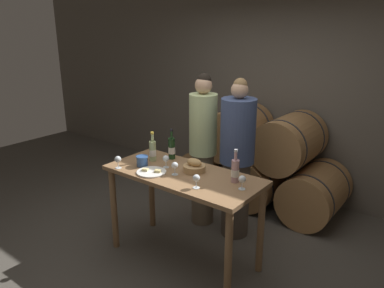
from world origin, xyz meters
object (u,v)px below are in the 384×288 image
at_px(wine_bottle_white, 153,151).
at_px(wine_glass_far_right, 242,180).
at_px(blue_crock, 142,160).
at_px(wine_glass_left, 166,159).
at_px(person_right, 237,160).
at_px(tasting_table, 183,187).
at_px(wine_glass_right, 196,179).
at_px(cheese_plate, 151,172).
at_px(bread_basket, 194,167).
at_px(wine_glass_center, 175,166).
at_px(wine_bottle_red, 172,148).
at_px(person_left, 203,149).
at_px(wine_glass_far_left, 118,160).
at_px(wine_bottle_rose, 235,171).

bearing_deg(wine_bottle_white, wine_glass_far_right, -2.55).
distance_m(blue_crock, wine_glass_left, 0.24).
distance_m(person_right, wine_glass_left, 0.81).
bearing_deg(tasting_table, wine_glass_right, -32.92).
xyz_separation_m(tasting_table, cheese_plate, (-0.24, -0.18, 0.15)).
bearing_deg(cheese_plate, bread_basket, 42.63).
relative_size(cheese_plate, wine_glass_right, 2.26).
bearing_deg(wine_glass_right, wine_glass_center, 160.86).
height_order(person_right, cheese_plate, person_right).
bearing_deg(tasting_table, wine_bottle_red, 145.44).
xyz_separation_m(wine_bottle_red, wine_glass_left, (0.12, -0.22, -0.03)).
bearing_deg(blue_crock, wine_glass_center, 3.33).
xyz_separation_m(tasting_table, person_left, (-0.29, 0.71, 0.12)).
height_order(blue_crock, bread_basket, bread_basket).
height_order(tasting_table, bread_basket, bread_basket).
bearing_deg(wine_glass_far_left, bread_basket, 31.20).
bearing_deg(wine_bottle_rose, wine_glass_far_left, -159.14).
bearing_deg(wine_glass_left, wine_bottle_red, 117.50).
bearing_deg(wine_glass_far_right, blue_crock, -173.26).
relative_size(wine_glass_far_left, wine_glass_right, 1.00).
height_order(person_left, wine_bottle_rose, person_left).
height_order(wine_bottle_red, wine_bottle_rose, wine_bottle_red).
xyz_separation_m(person_left, wine_glass_left, (0.07, -0.70, 0.10)).
bearing_deg(wine_glass_far_right, wine_bottle_red, 167.63).
relative_size(blue_crock, bread_basket, 0.56).
xyz_separation_m(person_left, wine_bottle_rose, (0.78, -0.59, 0.12)).
bearing_deg(tasting_table, wine_glass_far_left, -153.33).
xyz_separation_m(person_right, wine_glass_far_left, (-0.73, -1.00, 0.13)).
bearing_deg(person_left, wine_glass_far_right, -37.22).
xyz_separation_m(person_right, wine_glass_left, (-0.38, -0.70, 0.13)).
bearing_deg(cheese_plate, wine_glass_center, 26.24).
distance_m(wine_bottle_rose, wine_glass_right, 0.37).
bearing_deg(wine_bottle_rose, tasting_table, -166.52).
relative_size(tasting_table, wine_glass_left, 12.21).
relative_size(tasting_table, blue_crock, 12.77).
bearing_deg(wine_bottle_white, wine_glass_left, -14.74).
bearing_deg(wine_glass_center, wine_glass_far_left, -158.72).
xyz_separation_m(wine_glass_right, wine_glass_far_right, (0.32, 0.22, 0.00)).
relative_size(wine_bottle_white, wine_bottle_rose, 1.00).
height_order(person_right, wine_glass_right, person_right).
bearing_deg(bread_basket, wine_bottle_rose, 3.05).
height_order(wine_bottle_rose, wine_glass_far_left, wine_bottle_rose).
bearing_deg(tasting_table, wine_bottle_white, 171.14).
xyz_separation_m(person_left, bread_basket, (0.35, -0.62, 0.06)).
xyz_separation_m(tasting_table, wine_glass_left, (-0.22, 0.01, 0.23)).
distance_m(cheese_plate, wine_glass_left, 0.20).
bearing_deg(blue_crock, wine_bottle_white, 96.39).
relative_size(person_right, wine_glass_center, 14.13).
bearing_deg(wine_glass_left, blue_crock, -152.27).
bearing_deg(wine_glass_center, wine_glass_right, -19.14).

